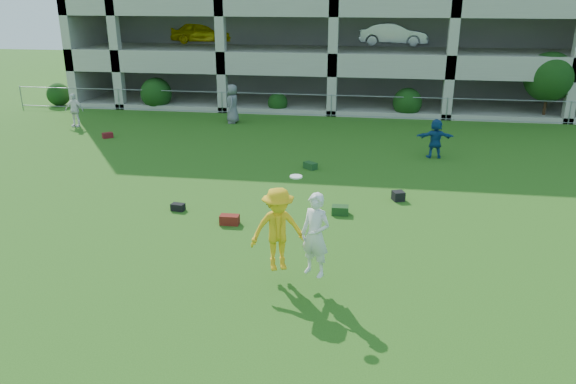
% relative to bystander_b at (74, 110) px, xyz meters
% --- Properties ---
extents(ground, '(100.00, 100.00, 0.00)m').
position_rel_bystander_b_xyz_m(ground, '(12.35, -14.75, -0.82)').
color(ground, '#235114').
rests_on(ground, ground).
extents(bystander_b, '(0.97, 0.42, 1.64)m').
position_rel_bystander_b_xyz_m(bystander_b, '(0.00, 0.00, 0.00)').
color(bystander_b, white).
rests_on(bystander_b, ground).
extents(bystander_c, '(0.77, 1.05, 1.96)m').
position_rel_bystander_b_xyz_m(bystander_c, '(7.52, 1.99, 0.16)').
color(bystander_c, slate).
rests_on(bystander_c, ground).
extents(bystander_d, '(1.51, 0.60, 1.59)m').
position_rel_bystander_b_xyz_m(bystander_d, '(17.12, -2.92, -0.02)').
color(bystander_d, navy).
rests_on(bystander_d, ground).
extents(bag_red_a, '(0.56, 0.32, 0.28)m').
position_rel_bystander_b_xyz_m(bag_red_a, '(10.66, -10.89, -0.68)').
color(bag_red_a, '#5F1910').
rests_on(bag_red_a, ground).
extents(bag_black_b, '(0.43, 0.30, 0.22)m').
position_rel_bystander_b_xyz_m(bag_black_b, '(8.82, -10.08, -0.71)').
color(bag_black_b, black).
rests_on(bag_black_b, ground).
extents(bag_green_c, '(0.51, 0.37, 0.26)m').
position_rel_bystander_b_xyz_m(bag_green_c, '(13.77, -9.62, -0.69)').
color(bag_green_c, '#163D16').
rests_on(bag_green_c, ground).
extents(crate_d, '(0.45, 0.45, 0.30)m').
position_rel_bystander_b_xyz_m(crate_d, '(15.54, -8.14, -0.67)').
color(crate_d, black).
rests_on(crate_d, ground).
extents(bag_red_f, '(0.52, 0.51, 0.24)m').
position_rel_bystander_b_xyz_m(bag_red_f, '(2.60, -1.92, -0.70)').
color(bag_red_f, '#5D101B').
rests_on(bag_red_f, ground).
extents(bag_green_g, '(0.58, 0.55, 0.25)m').
position_rel_bystander_b_xyz_m(bag_green_g, '(12.35, -5.21, -0.70)').
color(bag_green_g, '#153B1D').
rests_on(bag_green_g, ground).
extents(frisbee_contest, '(2.02, 1.21, 2.35)m').
position_rel_bystander_b_xyz_m(frisbee_contest, '(12.84, -14.03, 0.49)').
color(frisbee_contest, '#F4B015').
rests_on(frisbee_contest, ground).
extents(fence, '(36.06, 0.06, 1.20)m').
position_rel_bystander_b_xyz_m(fence, '(12.35, 4.25, -0.21)').
color(fence, gray).
rests_on(fence, ground).
extents(shrub_row, '(34.38, 2.52, 3.50)m').
position_rel_bystander_b_xyz_m(shrub_row, '(16.94, 4.95, 0.69)').
color(shrub_row, '#163D11').
rests_on(shrub_row, ground).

